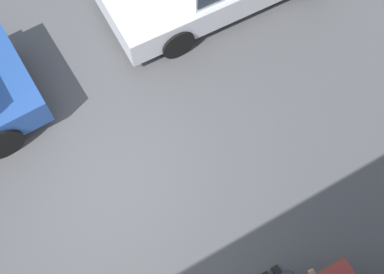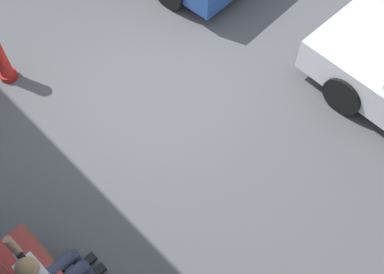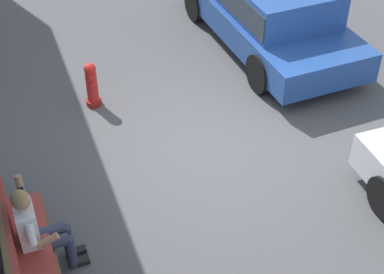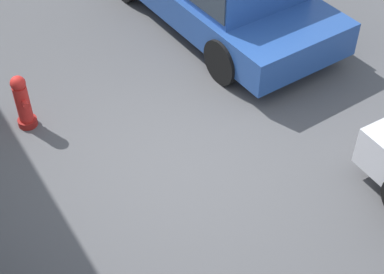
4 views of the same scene
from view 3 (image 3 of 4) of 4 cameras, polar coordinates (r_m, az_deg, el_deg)
The scene contains 5 objects.
ground_plane at distance 9.04m, azimuth 1.33°, elevation -1.12°, with size 60.00×60.00×0.00m, color #4C4C4F.
bench at distance 7.21m, azimuth -16.29°, elevation -9.92°, with size 1.70×0.55×1.00m.
person_on_phone at distance 7.14m, azimuth -14.76°, elevation -8.59°, with size 0.73×0.74×1.34m.
parked_car_mid at distance 11.33m, azimuth 7.52°, elevation 12.31°, with size 4.64×2.09×1.42m.
fire_hydrant at distance 9.86m, azimuth -9.69°, elevation 4.97°, with size 0.38×0.26×0.81m.
Camera 3 is at (-6.39, 2.60, 5.84)m, focal length 55.00 mm.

